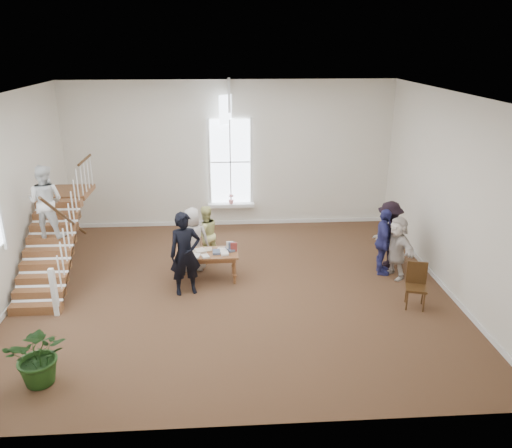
{
  "coord_description": "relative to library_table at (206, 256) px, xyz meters",
  "views": [
    {
      "loc": [
        -0.2,
        -10.62,
        5.58
      ],
      "look_at": [
        0.53,
        0.4,
        1.49
      ],
      "focal_mm": 35.0,
      "sensor_mm": 36.0,
      "label": 1
    }
  ],
  "objects": [
    {
      "name": "person_yellow",
      "position": [
        -0.05,
        1.11,
        0.13
      ],
      "size": [
        0.93,
        0.85,
        1.55
      ],
      "primitive_type": "imported",
      "rotation": [
        0.0,
        0.0,
        3.57
      ],
      "color": "#EAEA92",
      "rests_on": "ground"
    },
    {
      "name": "woman_cluster_c",
      "position": [
        4.68,
        -0.12,
        0.14
      ],
      "size": [
        0.96,
        1.53,
        1.57
      ],
      "primitive_type": "imported",
      "rotation": [
        0.0,
        0.0,
        5.08
      ],
      "color": "beige",
      "rests_on": "ground"
    },
    {
      "name": "side_chair",
      "position": [
        4.65,
        -1.58,
        -0.07
      ],
      "size": [
        0.55,
        0.55,
        1.02
      ],
      "rotation": [
        0.0,
        0.0,
        -0.29
      ],
      "color": "#37220F",
      "rests_on": "ground"
    },
    {
      "name": "room_shell",
      "position": [
        0.68,
        3.84,
        -0.24
      ],
      "size": [
        10.49,
        10.0,
        10.0
      ],
      "color": "silver",
      "rests_on": "ground"
    },
    {
      "name": "woman_cluster_a",
      "position": [
        4.4,
        0.08,
        0.21
      ],
      "size": [
        0.61,
        1.06,
        1.71
      ],
      "primitive_type": "imported",
      "rotation": [
        0.0,
        0.0,
        1.37
      ],
      "color": "navy",
      "rests_on": "ground"
    },
    {
      "name": "library_table",
      "position": [
        0.0,
        0.0,
        0.0
      ],
      "size": [
        1.56,
        0.8,
        0.78
      ],
      "rotation": [
        0.0,
        0.0,
        0.02
      ],
      "color": "brown",
      "rests_on": "ground"
    },
    {
      "name": "floor_plant",
      "position": [
        -2.72,
        -3.78,
        -0.08
      ],
      "size": [
        1.09,
        0.97,
        1.11
      ],
      "primitive_type": "imported",
      "rotation": [
        0.0,
        0.0,
        0.11
      ],
      "color": "#1B3C13",
      "rests_on": "ground"
    },
    {
      "name": "police_officer",
      "position": [
        -0.45,
        -0.64,
        0.34
      ],
      "size": [
        0.81,
        0.64,
        1.97
      ],
      "primitive_type": "imported",
      "rotation": [
        0.0,
        0.0,
        0.25
      ],
      "color": "black",
      "rests_on": "ground"
    },
    {
      "name": "elderly_woman",
      "position": [
        -0.35,
        0.61,
        0.19
      ],
      "size": [
        0.84,
        0.57,
        1.67
      ],
      "primitive_type": "imported",
      "rotation": [
        0.0,
        0.0,
        3.19
      ],
      "color": "#BDB6AF",
      "rests_on": "ground"
    },
    {
      "name": "woman_cluster_b",
      "position": [
        4.68,
        0.53,
        0.23
      ],
      "size": [
        1.13,
        1.31,
        1.75
      ],
      "primitive_type": "imported",
      "rotation": [
        0.0,
        0.0,
        4.18
      ],
      "color": "black",
      "rests_on": "ground"
    },
    {
      "name": "ground",
      "position": [
        0.68,
        -0.55,
        -0.64
      ],
      "size": [
        10.0,
        10.0,
        0.0
      ],
      "primitive_type": "plane",
      "color": "#48301C",
      "rests_on": "ground"
    },
    {
      "name": "staircase",
      "position": [
        -3.66,
        0.2,
        0.98
      ],
      "size": [
        1.1,
        4.1,
        2.92
      ],
      "color": "brown",
      "rests_on": "ground"
    }
  ]
}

